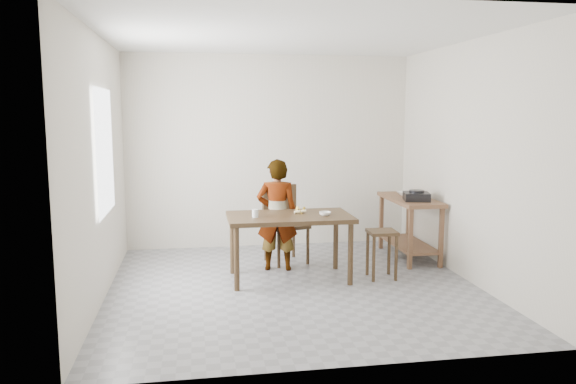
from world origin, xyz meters
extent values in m
cube|color=gray|center=(0.00, 0.00, -0.02)|extent=(4.00, 4.00, 0.04)
cube|color=white|center=(0.00, 0.00, 2.72)|extent=(4.00, 4.00, 0.04)
cube|color=beige|center=(0.00, 2.02, 1.35)|extent=(4.00, 0.04, 2.70)
cube|color=beige|center=(0.00, -2.02, 1.35)|extent=(4.00, 0.04, 2.70)
cube|color=beige|center=(-2.02, 0.00, 1.35)|extent=(0.04, 4.00, 2.70)
cube|color=beige|center=(2.02, 0.00, 1.35)|extent=(0.04, 4.00, 2.70)
cube|color=white|center=(-1.97, 0.20, 1.50)|extent=(0.02, 1.10, 1.30)
imported|color=white|center=(-0.08, 0.72, 0.68)|extent=(0.55, 0.41, 1.36)
cylinder|color=white|center=(-0.40, 0.24, 0.79)|extent=(0.08, 0.08, 0.09)
imported|color=white|center=(0.39, 0.20, 0.77)|extent=(0.15, 0.15, 0.04)
imported|color=white|center=(1.73, 1.21, 0.83)|extent=(0.26, 0.26, 0.05)
cube|color=black|center=(1.70, 0.76, 0.85)|extent=(0.37, 0.37, 0.10)
camera|label=1|loc=(-1.05, -5.88, 1.91)|focal=35.00mm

